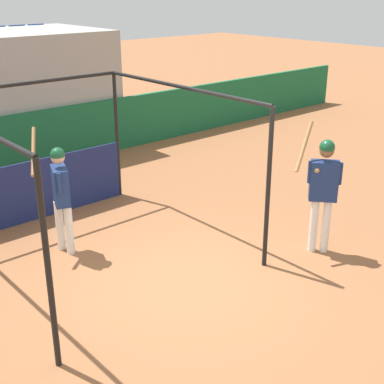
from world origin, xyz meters
The scene contains 5 objects.
ground_plane centered at (0.00, 0.00, 0.00)m, with size 60.00×60.00×0.00m, color #935B38.
outfield_wall centered at (0.00, 6.24, 0.67)m, with size 24.00×0.12×1.34m.
batting_cage centered at (-0.56, 2.78, 1.14)m, with size 3.59×4.02×2.52m.
player_batter centered at (-0.88, 2.04, 1.06)m, with size 0.63×0.99×1.95m.
player_waiting centered at (2.21, -0.66, 1.15)m, with size 0.70×0.61×2.11m.
Camera 1 is at (-4.46, -5.16, 4.08)m, focal length 50.00 mm.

